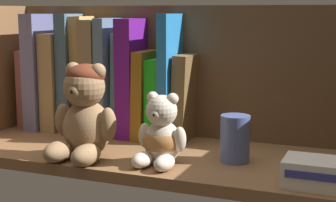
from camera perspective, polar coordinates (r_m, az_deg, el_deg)
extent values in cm
cube|color=brown|center=(96.60, -0.86, -6.15)|extent=(77.38, 27.68, 2.00)
cube|color=brown|center=(107.17, 2.13, 2.67)|extent=(79.78, 1.20, 28.54)
cube|color=#9E5A5A|center=(122.12, -14.20, 1.43)|extent=(3.32, 9.63, 16.88)
cube|color=slate|center=(119.56, -12.89, 3.24)|extent=(3.29, 14.86, 24.85)
cube|color=#A48556|center=(117.74, -11.38, 2.19)|extent=(3.55, 13.04, 20.75)
cube|color=#3F5B75|center=(115.66, -10.01, 3.13)|extent=(2.71, 11.45, 24.88)
cube|color=tan|center=(114.09, -8.69, 2.95)|extent=(3.58, 9.42, 24.43)
cube|color=#8C7553|center=(112.43, -7.19, 2.71)|extent=(3.38, 14.12, 23.70)
cube|color=slate|center=(110.97, -5.82, 2.73)|extent=(2.48, 14.20, 24.06)
cube|color=#76C3BA|center=(110.15, -4.79, 1.93)|extent=(2.22, 9.33, 21.14)
cube|color=#621586|center=(108.72, -3.46, 2.60)|extent=(3.45, 13.19, 23.97)
cube|color=brown|center=(107.86, -1.95, 0.87)|extent=(2.72, 13.96, 17.71)
cube|color=green|center=(106.89, -0.58, 0.37)|extent=(2.81, 12.56, 16.11)
cube|color=#2374BF|center=(105.27, 0.76, 2.66)|extent=(2.01, 14.30, 24.94)
cube|color=brown|center=(104.91, 2.10, 0.45)|extent=(3.36, 11.29, 17.16)
ellipsoid|color=#93704C|center=(93.47, -8.77, -2.97)|extent=(8.62, 7.91, 10.14)
sphere|color=#93704C|center=(91.71, -9.07, 1.52)|extent=(7.21, 7.21, 7.21)
sphere|color=#93704C|center=(93.18, -10.24, 3.35)|extent=(2.70, 2.70, 2.70)
sphere|color=#93704C|center=(90.43, -7.60, 3.23)|extent=(2.70, 2.70, 2.70)
sphere|color=#9B754E|center=(89.67, -9.95, 1.03)|extent=(2.70, 2.70, 2.70)
sphere|color=black|center=(88.89, -10.29, 0.99)|extent=(0.95, 0.95, 0.95)
ellipsoid|color=#93704C|center=(91.94, -11.82, -5.37)|extent=(4.30, 6.90, 3.60)
ellipsoid|color=#93704C|center=(88.87, -8.89, -5.81)|extent=(4.30, 6.90, 3.60)
ellipsoid|color=#93704C|center=(95.32, -11.26, -2.02)|extent=(3.03, 3.03, 5.86)
ellipsoid|color=#93704C|center=(90.41, -6.54, -2.53)|extent=(3.03, 3.03, 5.86)
ellipsoid|color=maroon|center=(91.88, -8.93, 2.78)|extent=(6.85, 6.85, 3.96)
ellipsoid|color=beige|center=(88.42, -0.59, -4.49)|extent=(6.30, 5.78, 7.42)
sphere|color=beige|center=(86.91, -0.70, -1.06)|extent=(5.27, 5.27, 5.27)
sphere|color=beige|center=(87.71, -1.68, 0.40)|extent=(1.98, 1.98, 1.98)
sphere|color=beige|center=(86.09, 0.50, 0.23)|extent=(1.98, 1.98, 1.98)
sphere|color=beige|center=(85.34, -1.26, -1.48)|extent=(1.98, 1.98, 1.98)
sphere|color=black|center=(84.72, -1.48, -1.53)|extent=(0.69, 0.69, 0.69)
ellipsoid|color=beige|center=(86.94, -2.83, -6.39)|extent=(3.28, 5.13, 2.64)
ellipsoid|color=beige|center=(85.13, -0.41, -6.72)|extent=(3.28, 5.13, 2.64)
ellipsoid|color=beige|center=(89.37, -2.62, -3.74)|extent=(2.28, 2.28, 4.28)
ellipsoid|color=beige|center=(86.48, 1.29, -4.19)|extent=(2.28, 2.28, 4.28)
ellipsoid|color=#AA6F39|center=(88.37, -0.59, -4.38)|extent=(6.82, 6.30, 5.19)
cylinder|color=#4C5B99|center=(90.29, 7.28, -4.06)|extent=(5.05, 5.05, 8.06)
cube|color=silver|center=(80.77, 15.81, -7.50)|extent=(9.52, 7.11, 4.04)
cube|color=#33388C|center=(77.16, 15.52, -7.91)|extent=(8.09, 0.16, 1.13)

